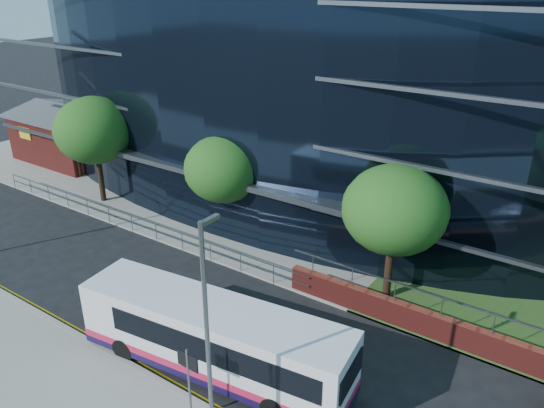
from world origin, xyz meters
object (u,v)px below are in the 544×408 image
Objects in this scene: street_sign at (188,369)px; tree_far_a at (94,130)px; tree_far_b at (223,169)px; tree_far_c at (395,210)px; city_bus at (215,338)px; brick_pavilion at (72,135)px; streetlight_east at (208,338)px.

tree_far_a is at bearing 148.83° from street_sign.
tree_far_c reaches higher than tree_far_b.
tree_far_a reaches higher than street_sign.
tree_far_a is 0.64× the size of city_bus.
tree_far_c is at bearing 0.00° from tree_far_a.
brick_pavilion is 19.55m from tree_far_b.
tree_far_b reaches higher than brick_pavilion.
city_bus is (-2.31, 2.88, -2.89)m from streetlight_east.
city_bus is (-3.31, -8.29, -2.99)m from tree_far_c.
tree_far_b is 10.02m from tree_far_c.
tree_far_c is at bearing 76.71° from street_sign.
tree_far_b is 11.36m from city_bus.
streetlight_east is at bearing -21.36° from street_sign.
brick_pavilion is at bearing 171.18° from tree_far_c.
brick_pavilion is 32.19m from streetlight_east.
tree_far_c reaches higher than street_sign.
streetlight_east is at bearing -30.46° from tree_far_a.
street_sign is at bearing -77.34° from city_bus.
brick_pavilion is 30.49m from street_sign.
streetlight_east is 0.73× the size of city_bus.
tree_far_a is at bearing 146.75° from city_bus.
tree_far_b is at bearing -11.88° from brick_pavilion.
tree_far_c is (29.00, -4.50, 2.60)m from brick_pavilion.
tree_far_c is (2.50, 10.59, 2.39)m from street_sign.
city_bus is at bearing 128.73° from streetlight_east.
brick_pavilion is 28.70m from city_bus.
street_sign is at bearing 158.64° from streetlight_east.
tree_far_c is at bearing -8.82° from brick_pavilion.
streetlight_east is at bearing -52.37° from tree_far_b.
tree_far_c is at bearing 84.89° from streetlight_east.
streetlight_east is (19.00, -11.17, -0.42)m from tree_far_a.
streetlight_east reaches higher than brick_pavilion.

